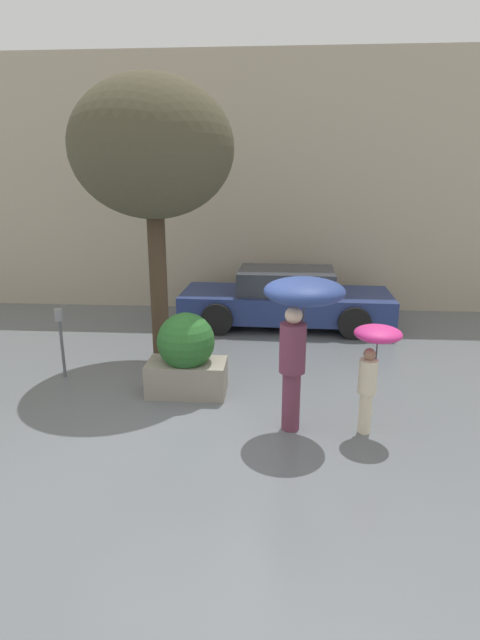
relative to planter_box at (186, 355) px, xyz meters
The scene contains 8 objects.
ground_plane 1.27m from the planter_box, 83.86° to the right, with size 40.00×40.00×0.00m, color slate.
building_facade 5.91m from the planter_box, 88.75° to the left, with size 18.00×0.30×6.00m.
planter_box is the anchor object (origin of this frame).
person_adult 2.14m from the planter_box, 30.04° to the right, with size 1.02×1.02×2.02m.
person_child 2.81m from the planter_box, 21.48° to the right, with size 0.60×0.60×1.44m.
parked_car_near 4.12m from the planter_box, 67.65° to the left, with size 4.64×2.05×1.27m.
street_tree 3.38m from the planter_box, 117.38° to the left, with size 2.66×2.66×4.80m.
parking_meter 2.23m from the planter_box, 166.84° to the left, with size 0.14×0.14×1.18m.
Camera 1 is at (1.20, -5.94, 3.24)m, focal length 28.00 mm.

